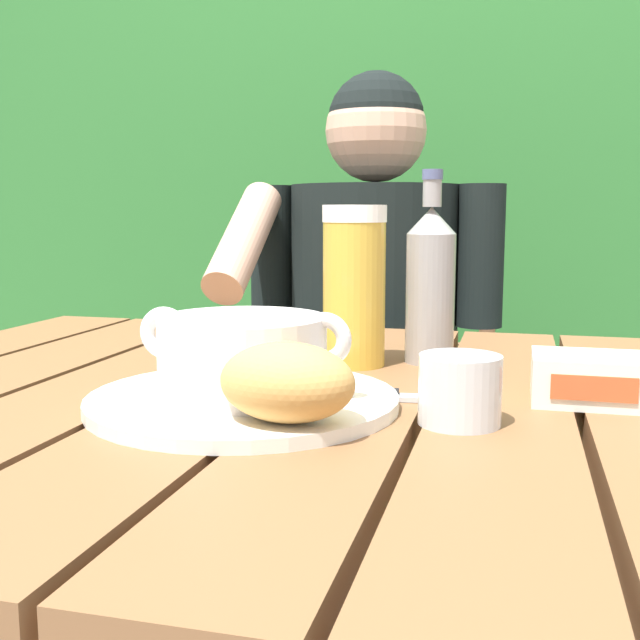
% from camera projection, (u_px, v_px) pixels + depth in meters
% --- Properties ---
extents(dining_table, '(1.23, 0.88, 0.77)m').
position_uv_depth(dining_table, '(359.00, 493.00, 0.77)').
color(dining_table, brown).
rests_on(dining_table, ground_plane).
extents(hedge_backdrop, '(3.69, 0.89, 2.46)m').
position_uv_depth(hedge_backdrop, '(427.00, 164.00, 2.35)').
color(hedge_backdrop, '#2E6E2F').
rests_on(hedge_backdrop, ground_plane).
extents(chair_near_diner, '(0.45, 0.44, 0.98)m').
position_uv_depth(chair_near_diner, '(386.00, 430.00, 1.67)').
color(chair_near_diner, brown).
rests_on(chair_near_diner, ground_plane).
extents(person_eating, '(0.48, 0.47, 1.21)m').
position_uv_depth(person_eating, '(368.00, 338.00, 1.45)').
color(person_eating, black).
rests_on(person_eating, ground_plane).
extents(serving_plate, '(0.29, 0.29, 0.01)m').
position_uv_depth(serving_plate, '(243.00, 400.00, 0.72)').
color(serving_plate, white).
rests_on(serving_plate, dining_table).
extents(soup_bowl, '(0.21, 0.16, 0.08)m').
position_uv_depth(soup_bowl, '(243.00, 353.00, 0.71)').
color(soup_bowl, white).
rests_on(soup_bowl, serving_plate).
extents(bread_roll, '(0.12, 0.10, 0.07)m').
position_uv_depth(bread_roll, '(287.00, 382.00, 0.62)').
color(bread_roll, tan).
rests_on(bread_roll, serving_plate).
extents(beer_glass, '(0.07, 0.07, 0.19)m').
position_uv_depth(beer_glass, '(354.00, 286.00, 0.90)').
color(beer_glass, gold).
rests_on(beer_glass, dining_table).
extents(beer_bottle, '(0.06, 0.06, 0.23)m').
position_uv_depth(beer_bottle, '(430.00, 282.00, 0.91)').
color(beer_bottle, gray).
rests_on(beer_bottle, dining_table).
extents(water_glass_small, '(0.07, 0.07, 0.06)m').
position_uv_depth(water_glass_small, '(460.00, 390.00, 0.65)').
color(water_glass_small, silver).
rests_on(water_glass_small, dining_table).
extents(butter_tub, '(0.11, 0.08, 0.05)m').
position_uv_depth(butter_tub, '(590.00, 379.00, 0.73)').
color(butter_tub, white).
rests_on(butter_tub, dining_table).
extents(table_knife, '(0.15, 0.03, 0.01)m').
position_uv_depth(table_knife, '(396.00, 396.00, 0.74)').
color(table_knife, silver).
rests_on(table_knife, dining_table).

